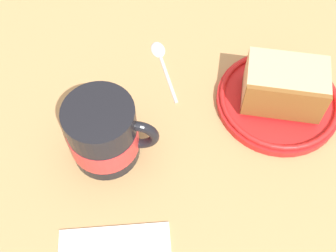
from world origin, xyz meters
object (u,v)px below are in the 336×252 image
(small_plate, at_px, (278,100))
(cake_slice, at_px, (284,87))
(tea_mug, at_px, (104,133))
(teaspoon, at_px, (161,57))

(small_plate, xyz_separation_m, cake_slice, (0.00, 0.00, 0.03))
(cake_slice, bearing_deg, small_plate, -117.98)
(small_plate, distance_m, tea_mug, 0.23)
(small_plate, distance_m, teaspoon, 0.17)
(small_plate, xyz_separation_m, teaspoon, (0.12, -0.12, -0.00))
(cake_slice, distance_m, tea_mug, 0.23)
(cake_slice, relative_size, teaspoon, 1.04)
(cake_slice, xyz_separation_m, tea_mug, (0.23, -0.01, 0.00))
(tea_mug, height_order, teaspoon, tea_mug)
(tea_mug, bearing_deg, teaspoon, -132.25)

